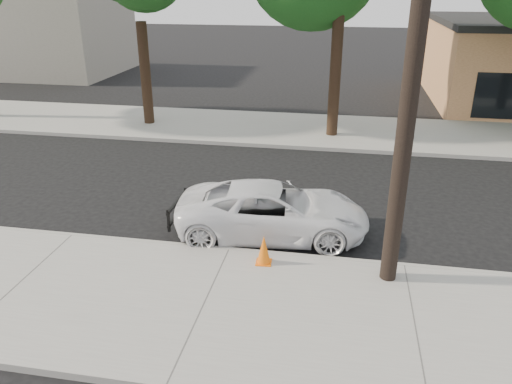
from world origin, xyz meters
TOP-DOWN VIEW (x-y plane):
  - ground at (0.00, 0.00)m, footprint 120.00×120.00m
  - near_sidewalk at (0.00, -4.30)m, footprint 90.00×4.40m
  - far_sidewalk at (0.00, 8.50)m, footprint 90.00×5.00m
  - curb_near at (0.00, -2.10)m, footprint 90.00×0.12m
  - building_far at (-20.00, 20.00)m, footprint 14.00×8.00m
  - utility_pole at (3.60, -2.70)m, footprint 1.40×0.34m
  - police_cruiser at (0.86, -0.92)m, footprint 4.97×2.69m
  - traffic_cone at (0.90, -2.59)m, footprint 0.37×0.37m

SIDE VIEW (x-z plane):
  - ground at x=0.00m, z-range 0.00..0.00m
  - near_sidewalk at x=0.00m, z-range 0.00..0.15m
  - far_sidewalk at x=0.00m, z-range 0.00..0.15m
  - curb_near at x=0.00m, z-range -0.01..0.15m
  - traffic_cone at x=0.90m, z-range 0.14..0.82m
  - police_cruiser at x=0.86m, z-range 0.00..1.32m
  - building_far at x=-20.00m, z-range 0.00..5.00m
  - utility_pole at x=3.60m, z-range 0.20..9.20m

